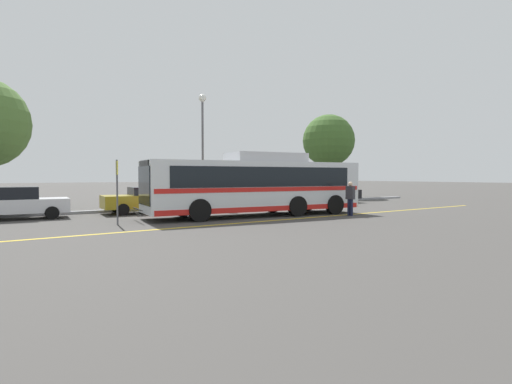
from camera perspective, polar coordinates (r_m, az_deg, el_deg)
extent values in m
plane|color=#423F3D|center=(21.01, 2.57, -3.10)|extent=(220.00, 220.00, 0.00)
cube|color=gold|center=(18.14, 3.91, -3.96)|extent=(30.91, 0.20, 0.01)
cube|color=#99999E|center=(25.03, -7.65, -2.08)|extent=(38.91, 0.36, 0.15)
cube|color=silver|center=(19.81, 0.00, 0.91)|extent=(11.14, 3.83, 2.36)
cube|color=black|center=(19.81, 0.00, 2.19)|extent=(9.63, 3.69, 0.94)
cube|color=red|center=(19.82, 0.00, 0.49)|extent=(10.93, 3.85, 0.20)
cube|color=red|center=(19.87, 0.00, -2.14)|extent=(10.93, 3.84, 0.24)
cube|color=black|center=(17.97, -15.71, 0.89)|extent=(0.30, 2.26, 1.69)
cube|color=black|center=(17.97, -15.74, 3.95)|extent=(0.25, 1.79, 0.24)
cube|color=silver|center=(20.09, 1.39, 4.93)|extent=(4.03, 2.49, 0.45)
cube|color=black|center=(17.97, -16.55, -2.36)|extent=(0.27, 1.92, 0.04)
cube|color=black|center=(17.98, -16.54, -3.00)|extent=(0.27, 1.92, 0.04)
cylinder|color=black|center=(17.39, -8.06, -2.61)|extent=(1.03, 0.39, 1.00)
cylinder|color=black|center=(19.73, -10.44, -2.04)|extent=(1.03, 0.39, 1.00)
cylinder|color=black|center=(19.63, 5.92, -2.03)|extent=(1.03, 0.39, 1.00)
cylinder|color=black|center=(21.73, 2.34, -1.60)|extent=(1.03, 0.39, 1.00)
cylinder|color=black|center=(20.97, 11.16, -1.79)|extent=(1.03, 0.39, 1.00)
cylinder|color=black|center=(22.95, 7.31, -1.41)|extent=(1.03, 0.39, 1.00)
cube|color=silver|center=(21.20, -30.64, -1.71)|extent=(4.13, 1.96, 0.63)
cube|color=black|center=(21.17, -30.95, -0.11)|extent=(1.79, 1.61, 0.55)
cylinder|color=black|center=(22.07, -27.37, -2.32)|extent=(0.61, 0.24, 0.60)
cylinder|color=black|center=(20.45, -27.12, -2.67)|extent=(0.61, 0.24, 0.60)
cube|color=olive|center=(22.15, -15.38, -1.26)|extent=(4.62, 2.25, 0.67)
cube|color=black|center=(22.15, -15.11, 0.15)|extent=(2.01, 1.81, 0.42)
cylinder|color=black|center=(20.99, -18.45, -2.41)|extent=(0.61, 0.25, 0.60)
cylinder|color=black|center=(22.76, -19.32, -2.06)|extent=(0.61, 0.25, 0.60)
cylinder|color=black|center=(21.70, -11.22, -2.18)|extent=(0.61, 0.25, 0.60)
cylinder|color=black|center=(23.41, -12.60, -1.86)|extent=(0.61, 0.25, 0.60)
cube|color=olive|center=(25.40, -1.19, -0.84)|extent=(4.80, 1.76, 0.57)
cube|color=black|center=(25.31, -1.42, 0.34)|extent=(2.03, 1.50, 0.49)
cylinder|color=black|center=(26.87, 0.62, -1.27)|extent=(0.60, 0.21, 0.60)
cylinder|color=black|center=(25.58, 2.55, -1.46)|extent=(0.60, 0.21, 0.60)
cylinder|color=black|center=(25.37, -4.96, -1.50)|extent=(0.60, 0.21, 0.60)
cylinder|color=black|center=(23.99, -3.21, -1.71)|extent=(0.60, 0.21, 0.60)
cube|color=black|center=(29.44, 10.73, -0.36)|extent=(4.64, 1.75, 0.66)
cube|color=black|center=(29.34, 10.58, 0.80)|extent=(1.96, 1.51, 0.53)
cylinder|color=black|center=(31.04, 11.52, -0.83)|extent=(0.60, 0.21, 0.60)
cylinder|color=black|center=(29.97, 13.73, -0.97)|extent=(0.60, 0.21, 0.60)
cylinder|color=black|center=(29.04, 7.62, -1.02)|extent=(0.60, 0.21, 0.60)
cylinder|color=black|center=(27.88, 9.84, -1.18)|extent=(0.60, 0.21, 0.60)
cylinder|color=#191E38|center=(20.47, 13.11, -2.15)|extent=(0.14, 0.14, 0.82)
cylinder|color=#191E38|center=(20.37, 13.50, -2.18)|extent=(0.14, 0.14, 0.82)
cube|color=#333338|center=(20.38, 13.32, -0.10)|extent=(0.26, 0.44, 0.65)
sphere|color=beige|center=(20.36, 13.33, 1.13)|extent=(0.22, 0.22, 0.22)
cylinder|color=#59595E|center=(17.10, -19.22, -0.04)|extent=(0.07, 0.07, 2.64)
cube|color=yellow|center=(17.09, -19.26, 3.28)|extent=(0.08, 0.40, 0.56)
cylinder|color=#59595E|center=(26.07, -7.62, 5.34)|extent=(0.14, 0.14, 6.73)
sphere|color=silver|center=(26.50, -7.67, 13.17)|extent=(0.50, 0.50, 0.50)
cylinder|color=#513823|center=(37.98, 10.29, 1.92)|extent=(0.28, 0.28, 3.48)
sphere|color=#3D6028|center=(38.12, 10.33, 7.25)|extent=(4.82, 4.82, 4.82)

